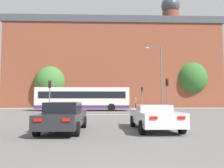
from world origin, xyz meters
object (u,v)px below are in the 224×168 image
at_px(bus_crossing_lead, 83,98).
at_px(street_lamp_junction, 159,72).
at_px(traffic_light_near_right, 167,90).
at_px(car_saloon_left, 64,116).
at_px(pedestrian_waiting, 54,102).
at_px(pedestrian_walking_west, 136,102).
at_px(traffic_light_far_right, 142,94).
at_px(pedestrian_walking_east, 96,102).
at_px(traffic_light_near_left, 50,91).
at_px(car_roadster_right, 154,117).

xyz_separation_m(bus_crossing_lead, street_lamp_junction, (9.63, -3.27, 3.22)).
height_order(traffic_light_near_right, street_lamp_junction, street_lamp_junction).
distance_m(car_saloon_left, traffic_light_near_right, 15.48).
xyz_separation_m(pedestrian_waiting, pedestrian_walking_west, (14.13, -1.06, 0.02)).
bearing_deg(bus_crossing_lead, pedestrian_walking_west, -48.41).
xyz_separation_m(traffic_light_far_right, street_lamp_junction, (0.37, -10.14, 2.45)).
height_order(car_saloon_left, bus_crossing_lead, bus_crossing_lead).
distance_m(car_saloon_left, pedestrian_walking_east, 26.17).
bearing_deg(pedestrian_walking_east, traffic_light_far_right, 87.62).
distance_m(traffic_light_near_right, pedestrian_walking_west, 13.70).
height_order(pedestrian_waiting, pedestrian_walking_west, pedestrian_walking_west).
bearing_deg(traffic_light_near_left, pedestrian_walking_east, 71.28).
bearing_deg(traffic_light_far_right, bus_crossing_lead, -143.45).
bearing_deg(car_saloon_left, traffic_light_far_right, 73.11).
relative_size(bus_crossing_lead, traffic_light_near_right, 3.22).
relative_size(car_saloon_left, street_lamp_junction, 0.55).
bearing_deg(car_saloon_left, pedestrian_waiting, 105.27).
height_order(car_saloon_left, pedestrian_waiting, pedestrian_waiting).
bearing_deg(traffic_light_near_right, traffic_light_near_left, 178.84).
bearing_deg(traffic_light_far_right, traffic_light_near_left, -133.73).
height_order(traffic_light_far_right, pedestrian_waiting, traffic_light_far_right).
height_order(pedestrian_waiting, pedestrian_walking_east, pedestrian_waiting).
bearing_deg(traffic_light_near_right, street_lamp_junction, 93.00).
relative_size(traffic_light_near_left, pedestrian_walking_west, 2.01).
xyz_separation_m(bus_crossing_lead, pedestrian_walking_east, (1.50, 7.37, -0.65)).
xyz_separation_m(car_saloon_left, pedestrian_walking_west, (7.29, 26.08, 0.32)).
height_order(pedestrian_walking_east, pedestrian_walking_west, pedestrian_walking_west).
bearing_deg(car_roadster_right, pedestrian_waiting, 111.65).
relative_size(car_roadster_right, bus_crossing_lead, 0.36).
relative_size(bus_crossing_lead, traffic_light_near_left, 3.42).
height_order(car_saloon_left, traffic_light_far_right, traffic_light_far_right).
distance_m(car_saloon_left, traffic_light_near_left, 13.52).
relative_size(traffic_light_near_right, pedestrian_walking_west, 2.13).
distance_m(car_roadster_right, traffic_light_near_right, 12.99).
bearing_deg(traffic_light_near_right, car_saloon_left, -125.21).
height_order(bus_crossing_lead, traffic_light_near_right, traffic_light_near_right).
xyz_separation_m(bus_crossing_lead, traffic_light_near_left, (-3.02, -5.97, 0.78)).
relative_size(bus_crossing_lead, traffic_light_far_right, 3.44).
bearing_deg(bus_crossing_lead, traffic_light_near_left, 153.17).
xyz_separation_m(car_saloon_left, street_lamp_junction, (8.71, 15.52, 4.15)).
bearing_deg(street_lamp_junction, traffic_light_far_right, 92.07).
xyz_separation_m(traffic_light_near_left, traffic_light_near_right, (12.81, -0.26, 0.14)).
relative_size(car_roadster_right, traffic_light_near_right, 1.16).
bearing_deg(street_lamp_junction, traffic_light_near_left, -167.93).
bearing_deg(pedestrian_walking_west, bus_crossing_lead, -39.15).
xyz_separation_m(traffic_light_near_right, pedestrian_walking_west, (-1.57, 13.52, -1.54)).
relative_size(traffic_light_far_right, pedestrian_waiting, 2.04).
bearing_deg(car_roadster_right, pedestrian_walking_east, 97.37).
height_order(bus_crossing_lead, pedestrian_waiting, bus_crossing_lead).
height_order(traffic_light_near_right, pedestrian_walking_west, traffic_light_near_right).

